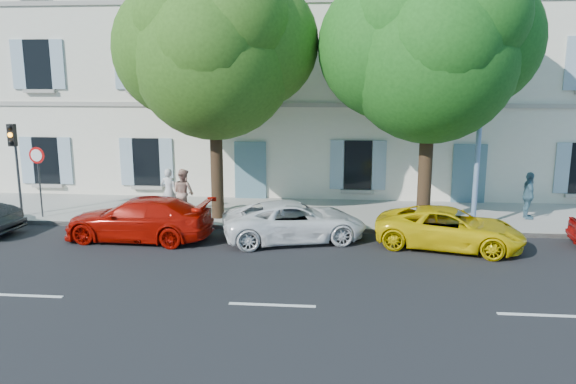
# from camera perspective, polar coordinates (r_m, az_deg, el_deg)

# --- Properties ---
(ground) EXTENTS (90.00, 90.00, 0.00)m
(ground) POSITION_cam_1_polar(r_m,az_deg,el_deg) (16.81, 0.04, -6.08)
(ground) COLOR black
(sidewalk) EXTENTS (36.00, 4.50, 0.15)m
(sidewalk) POSITION_cam_1_polar(r_m,az_deg,el_deg) (21.06, 1.17, -2.19)
(sidewalk) COLOR #A09E96
(sidewalk) RESTS_ON ground
(kerb) EXTENTS (36.00, 0.16, 0.16)m
(kerb) POSITION_cam_1_polar(r_m,az_deg,el_deg) (18.97, 0.69, -3.75)
(kerb) COLOR #9E998E
(kerb) RESTS_ON ground
(building) EXTENTS (28.00, 7.00, 12.00)m
(building) POSITION_cam_1_polar(r_m,az_deg,el_deg) (26.20, 2.19, 13.60)
(building) COLOR silver
(building) RESTS_ON ground
(car_red_coupe) EXTENTS (4.80, 2.18, 1.36)m
(car_red_coupe) POSITION_cam_1_polar(r_m,az_deg,el_deg) (18.47, -14.91, -2.65)
(car_red_coupe) COLOR #A30D04
(car_red_coupe) RESTS_ON ground
(car_white_coupe) EXTENTS (4.91, 3.22, 1.25)m
(car_white_coupe) POSITION_cam_1_polar(r_m,az_deg,el_deg) (17.75, 0.66, -3.00)
(car_white_coupe) COLOR white
(car_white_coupe) RESTS_ON ground
(car_yellow_supercar) EXTENTS (4.74, 3.01, 1.22)m
(car_yellow_supercar) POSITION_cam_1_polar(r_m,az_deg,el_deg) (17.72, 16.08, -3.56)
(car_yellow_supercar) COLOR yellow
(car_yellow_supercar) RESTS_ON ground
(tree_left) EXTENTS (5.59, 5.59, 8.67)m
(tree_left) POSITION_cam_1_polar(r_m,az_deg,el_deg) (19.73, -7.53, 13.34)
(tree_left) COLOR #3A2819
(tree_left) RESTS_ON sidewalk
(tree_right) EXTENTS (5.67, 5.67, 8.74)m
(tree_right) POSITION_cam_1_polar(r_m,az_deg,el_deg) (19.18, 14.31, 13.21)
(tree_right) COLOR #3A2819
(tree_right) RESTS_ON sidewalk
(traffic_light) EXTENTS (0.27, 0.38, 3.34)m
(traffic_light) POSITION_cam_1_polar(r_m,az_deg,el_deg) (22.13, -26.06, 3.86)
(traffic_light) COLOR #383A3D
(traffic_light) RESTS_ON sidewalk
(road_sign) EXTENTS (0.59, 0.10, 2.54)m
(road_sign) POSITION_cam_1_polar(r_m,az_deg,el_deg) (21.77, -24.06, 2.35)
(road_sign) COLOR #383A3D
(road_sign) RESTS_ON sidewalk
(street_lamp) EXTENTS (0.32, 1.79, 8.37)m
(street_lamp) POSITION_cam_1_polar(r_m,az_deg,el_deg) (19.02, 19.27, 10.34)
(street_lamp) COLOR #7293BF
(street_lamp) RESTS_ON sidewalk
(pedestrian_a) EXTENTS (0.62, 0.41, 1.68)m
(pedestrian_a) POSITION_cam_1_polar(r_m,az_deg,el_deg) (21.05, -12.00, 0.09)
(pedestrian_a) COLOR silver
(pedestrian_a) RESTS_ON sidewalk
(pedestrian_b) EXTENTS (1.07, 1.02, 1.74)m
(pedestrian_b) POSITION_cam_1_polar(r_m,az_deg,el_deg) (20.47, -10.56, -0.08)
(pedestrian_b) COLOR tan
(pedestrian_b) RESTS_ON sidewalk
(pedestrian_c) EXTENTS (0.45, 1.00, 1.68)m
(pedestrian_c) POSITION_cam_1_polar(r_m,az_deg,el_deg) (21.57, 23.24, -0.33)
(pedestrian_c) COLOR slate
(pedestrian_c) RESTS_ON sidewalk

